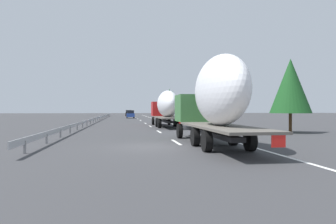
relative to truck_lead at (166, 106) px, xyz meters
name	(u,v)px	position (x,y,z in m)	size (l,w,h in m)	color
ground_plane	(131,121)	(20.54, 3.60, -2.45)	(260.00, 260.00, 0.00)	#38383A
lane_stripe_0	(176,142)	(-17.46, 1.80, -2.44)	(3.20, 0.20, 0.01)	white
lane_stripe_1	(159,132)	(-8.21, 1.80, -2.44)	(3.20, 0.20, 0.01)	white
lane_stripe_2	(150,126)	(1.12, 1.80, -2.44)	(3.20, 0.20, 0.01)	white
lane_stripe_3	(146,123)	(9.24, 1.80, -2.44)	(3.20, 0.20, 0.01)	white
lane_stripe_4	(140,120)	(22.76, 1.80, -2.44)	(3.20, 0.20, 0.01)	white
lane_stripe_5	(138,119)	(32.91, 1.80, -2.44)	(3.20, 0.20, 0.01)	white
lane_stripe_6	(137,118)	(39.21, 1.80, -2.44)	(3.20, 0.20, 0.01)	white
lane_stripe_7	(136,117)	(46.26, 1.80, -2.44)	(3.20, 0.20, 0.01)	white
edge_line_right	(158,120)	(25.54, -1.90, -2.44)	(110.00, 0.20, 0.01)	white
truck_lead	(166,106)	(0.00, 0.00, 0.00)	(13.76, 2.55, 4.25)	#B21919
truck_trailing	(214,98)	(-19.64, 0.00, 0.26)	(13.29, 2.55, 4.93)	#387038
car_blue_sedan	(130,114)	(37.83, 3.36, -1.50)	(4.29, 1.87, 1.90)	#28479E
car_black_suv	(128,113)	(59.70, 3.46, -1.48)	(4.44, 1.90, 1.93)	black
road_sign	(167,108)	(21.28, -3.10, -0.09)	(0.10, 0.90, 3.43)	gray
tree_0	(290,86)	(-11.12, -9.57, 1.70)	(3.58, 3.58, 6.58)	#472D19
tree_1	(222,93)	(-2.99, -6.02, 1.44)	(2.55, 2.55, 6.57)	#472D19
tree_2	(169,99)	(38.22, -6.20, 2.14)	(2.51, 2.51, 7.22)	#472D19
tree_3	(173,101)	(41.29, -7.55, 1.76)	(2.75, 2.75, 6.90)	#472D19
guardrail_median	(99,117)	(23.54, 9.60, -1.87)	(94.00, 0.10, 0.76)	#9EA0A5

